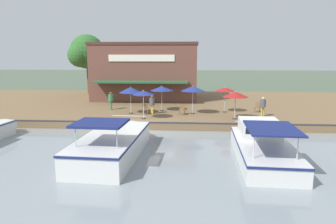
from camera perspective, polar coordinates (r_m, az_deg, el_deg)
The scene contains 19 objects.
ground_plane at distance 22.43m, azimuth -4.87°, elevation -3.67°, with size 220.00×220.00×0.00m, color #4C5B47.
quay_deck at distance 33.07m, azimuth -1.97°, elevation 1.43°, with size 22.00×56.00×0.60m, color brown.
quay_edge_fender at distance 22.38m, azimuth -4.86°, elevation -1.99°, with size 0.20×50.40×0.10m, color #2D2D33.
waterfront_restaurant at distance 35.66m, azimuth -4.16°, elevation 7.75°, with size 8.96×11.94×6.44m.
patio_umbrella_mid_patio_right at distance 27.12m, azimuth -1.21°, elevation 4.50°, with size 2.05×2.05×2.30m.
patio_umbrella_far_corner at distance 23.60m, azimuth -4.74°, elevation 3.67°, with size 1.75×1.75×2.30m.
patio_umbrella_near_quay_edge at distance 25.72m, azimuth 4.75°, elevation 4.45°, with size 2.05×2.05×2.45m.
patio_umbrella_back_row at distance 24.04m, azimuth 12.74°, elevation 3.30°, with size 1.98×1.98×2.23m.
patio_umbrella_by_entrance at distance 26.95m, azimuth 10.81°, elevation 4.27°, with size 1.78×1.78×2.28m.
patio_umbrella_mid_patio_left at distance 25.96m, azimuth -7.17°, elevation 4.18°, with size 1.96×1.96×2.35m.
cafe_chair_beside_entrance at distance 25.75m, azimuth -4.39°, elevation 0.61°, with size 0.53×0.53×0.85m.
cafe_chair_back_row_seat at distance 25.57m, azimuth 2.69°, elevation 0.56°, with size 0.49×0.49×0.85m.
cafe_chair_under_first_umbrella at distance 27.96m, azimuth 16.65°, elevation 0.98°, with size 0.58×0.58×0.85m.
person_near_entrance at distance 28.43m, azimuth -10.82°, elevation 2.51°, with size 0.47×0.47×1.65m.
person_at_quay_edge at distance 25.86m, azimuth -3.05°, elevation 1.82°, with size 0.45×0.45×1.60m.
person_mid_patio at distance 25.89m, azimuth 17.63°, elevation 1.39°, with size 0.46×0.46×1.62m.
motorboat_second_along at distance 17.32m, azimuth -9.86°, elevation -5.44°, with size 8.56×3.21×2.31m.
motorboat_fourth_along at distance 17.45m, azimuth 17.12°, elevation -5.65°, with size 8.58×3.03×2.14m.
tree_downstream_bank at distance 41.61m, azimuth -15.48°, elevation 10.84°, with size 4.72×4.50×7.83m.
Camera 1 is at (21.50, 3.40, 5.41)m, focal length 32.00 mm.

